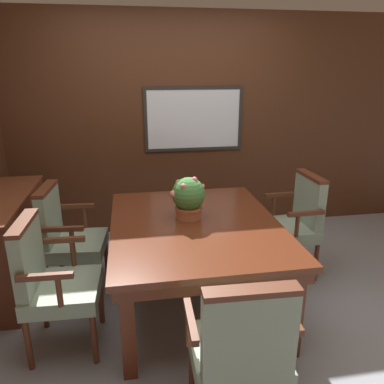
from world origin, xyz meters
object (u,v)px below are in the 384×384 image
potted_plant (188,197)px  chair_right_far (295,220)px  dining_table (195,233)px  chair_head_near (241,348)px  sideboard_cabinet (7,243)px  chair_left_far (67,235)px  chair_left_near (51,279)px

potted_plant → chair_right_far: bearing=13.3°
dining_table → chair_head_near: 1.17m
chair_head_near → dining_table: bearing=-86.9°
potted_plant → sideboard_cabinet: 1.65m
chair_left_far → potted_plant: (1.00, -0.26, 0.37)m
dining_table → chair_right_far: 1.06m
sideboard_cabinet → potted_plant: bearing=-15.4°
chair_right_far → chair_left_far: 2.03m
chair_head_near → chair_left_far: same height
chair_right_far → chair_left_far: (-2.03, 0.01, 0.00)m
dining_table → chair_left_far: 1.10m
chair_right_far → chair_left_near: 2.15m
chair_left_far → chair_head_near: bearing=-140.2°
chair_head_near → sideboard_cabinet: chair_head_near is taller
potted_plant → chair_head_near: bearing=-87.3°
chair_head_near → chair_left_near: 1.35m
dining_table → chair_left_far: bearing=160.6°
chair_left_near → chair_left_far: bearing=1.8°
chair_right_far → potted_plant: bearing=-78.7°
dining_table → potted_plant: (-0.04, 0.10, 0.26)m
chair_left_near → chair_left_far: same height
chair_left_near → sideboard_cabinet: bearing=33.6°
chair_right_far → potted_plant: size_ratio=2.80×
chair_right_far → sideboard_cabinet: size_ratio=0.74×
chair_left_far → sideboard_cabinet: chair_left_far is taller
chair_right_far → chair_left_near: bearing=-73.6°
chair_left_near → potted_plant: 1.15m
chair_head_near → chair_left_near: size_ratio=1.00×
chair_head_near → chair_left_far: size_ratio=1.00×
chair_head_near → chair_right_far: size_ratio=1.00×
dining_table → sideboard_cabinet: (-1.56, 0.52, -0.21)m
chair_left_far → sideboard_cabinet: bearing=78.3°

